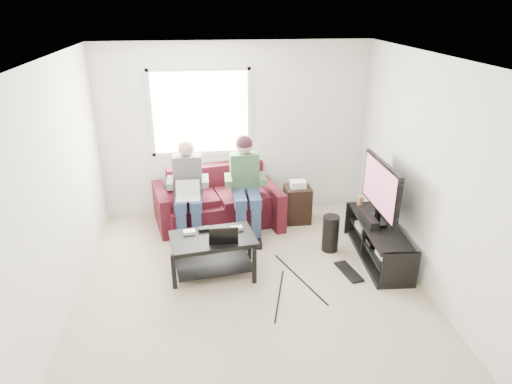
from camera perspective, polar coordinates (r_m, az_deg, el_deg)
floor at (r=5.40m, az=-0.47°, el=-12.37°), size 4.50×4.50×0.00m
ceiling at (r=4.43m, az=-0.58°, el=16.20°), size 4.50×4.50×0.00m
wall_back at (r=6.89m, az=-2.64°, el=7.62°), size 4.50×0.00×4.50m
wall_front at (r=2.84m, az=4.80°, el=-17.03°), size 4.50×0.00×4.50m
wall_left at (r=4.98m, az=-24.06°, el=-0.62°), size 0.00×4.50×4.50m
wall_right at (r=5.35m, az=21.27°, el=1.44°), size 0.00×4.50×4.50m
window at (r=6.78m, az=-6.95°, el=9.84°), size 1.48×0.04×1.28m
sofa at (r=6.81m, az=-4.88°, el=-1.51°), size 1.95×1.13×0.83m
person_left at (r=6.36m, az=-8.49°, el=0.66°), size 0.40×0.70×1.34m
person_right at (r=6.38m, az=-1.32°, el=1.57°), size 0.40×0.71×1.39m
laptop_silver at (r=6.16m, az=-8.51°, el=-0.32°), size 0.36×0.28×0.24m
coffee_table at (r=5.57m, az=-5.37°, el=-6.78°), size 1.08×0.75×0.50m
laptop_black at (r=5.38m, az=-4.15°, el=-4.84°), size 0.39×0.32×0.24m
controller_a at (r=5.60m, az=-8.34°, el=-4.98°), size 0.15×0.10×0.04m
controller_b at (r=5.65m, az=-6.50°, el=-4.62°), size 0.15×0.11×0.04m
controller_c at (r=5.64m, az=-2.42°, el=-4.56°), size 0.15×0.11×0.04m
tv_stand at (r=6.14m, az=14.97°, el=-6.18°), size 0.51×1.46×0.48m
tv at (r=5.91m, az=15.31°, el=0.42°), size 0.12×1.10×0.81m
soundbar at (r=6.04m, az=13.88°, el=-3.22°), size 0.12×0.50×0.10m
drink_cup at (r=6.50m, az=12.89°, el=-1.06°), size 0.08×0.08×0.12m
console_white at (r=5.79m, az=16.45°, el=-7.46°), size 0.30×0.22×0.06m
console_grey at (r=6.35m, az=14.09°, el=-4.25°), size 0.34×0.26×0.08m
console_black at (r=6.06m, az=15.21°, el=-5.79°), size 0.38×0.30×0.07m
subwoofer at (r=6.17m, az=9.29°, el=-5.13°), size 0.22×0.22×0.50m
keyboard_floor at (r=5.84m, az=11.51°, el=-9.73°), size 0.26×0.50×0.03m
end_table at (r=6.89m, az=5.20°, el=-1.40°), size 0.37×0.37×0.65m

